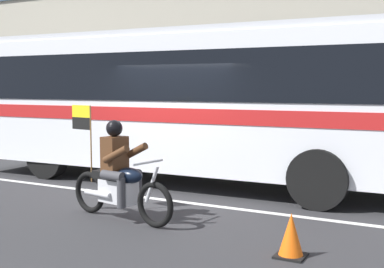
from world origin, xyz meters
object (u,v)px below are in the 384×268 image
Objects in this scene: fire_hydrant at (197,144)px; traffic_cone at (291,236)px; transit_bus at (199,96)px; motorcycle_with_rider at (119,178)px.

fire_hydrant reaches higher than traffic_cone.
transit_bus is 5.19m from traffic_cone.
transit_bus is 14.13× the size of fire_hydrant.
transit_bus is at bearing -61.59° from fire_hydrant.
motorcycle_with_rider is at bearing -84.33° from transit_bus.
fire_hydrant is at bearing 118.41° from transit_bus.
transit_bus reaches higher than fire_hydrant.
fire_hydrant is (-1.69, 5.82, -0.15)m from motorcycle_with_rider.
transit_bus reaches higher than traffic_cone.
fire_hydrant is at bearing 106.23° from motorcycle_with_rider.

